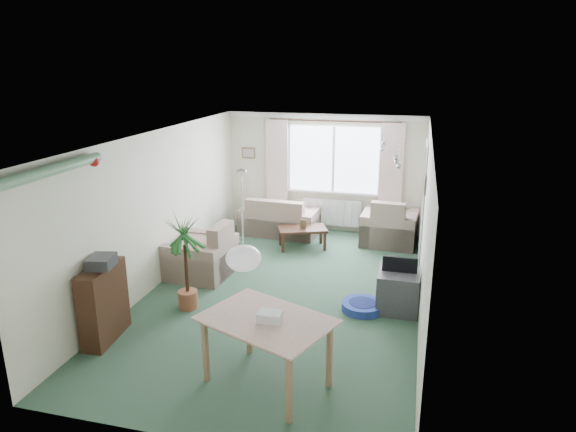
% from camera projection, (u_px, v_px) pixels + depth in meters
% --- Properties ---
extents(ground, '(6.50, 6.50, 0.00)m').
position_uv_depth(ground, '(283.00, 294.00, 7.79)').
color(ground, '#2D4C38').
extents(window, '(1.80, 0.03, 1.30)m').
position_uv_depth(window, '(334.00, 159.00, 10.30)').
color(window, white).
extents(curtain_rod, '(2.60, 0.03, 0.03)m').
position_uv_depth(curtain_rod, '(334.00, 121.00, 10.00)').
color(curtain_rod, black).
extents(curtain_left, '(0.45, 0.08, 2.00)m').
position_uv_depth(curtain_left, '(277.00, 169.00, 10.55)').
color(curtain_left, beige).
extents(curtain_right, '(0.45, 0.08, 2.00)m').
position_uv_depth(curtain_right, '(391.00, 174.00, 10.00)').
color(curtain_right, beige).
extents(radiator, '(1.20, 0.10, 0.55)m').
position_uv_depth(radiator, '(332.00, 212.00, 10.58)').
color(radiator, white).
extents(doorway, '(0.03, 0.95, 2.00)m').
position_uv_depth(doorway, '(423.00, 202.00, 9.07)').
color(doorway, black).
extents(pendant_lamp, '(0.36, 0.36, 0.36)m').
position_uv_depth(pendant_lamp, '(243.00, 258.00, 5.18)').
color(pendant_lamp, white).
extents(tinsel_garland, '(1.60, 1.60, 0.12)m').
position_uv_depth(tinsel_garland, '(53.00, 170.00, 5.45)').
color(tinsel_garland, '#196626').
extents(bauble_cluster_a, '(0.20, 0.20, 0.20)m').
position_uv_depth(bauble_cluster_a, '(382.00, 143.00, 7.67)').
color(bauble_cluster_a, silver).
extents(bauble_cluster_b, '(0.20, 0.20, 0.20)m').
position_uv_depth(bauble_cluster_b, '(399.00, 157.00, 6.49)').
color(bauble_cluster_b, silver).
extents(wall_picture_back, '(0.28, 0.03, 0.22)m').
position_uv_depth(wall_picture_back, '(249.00, 153.00, 10.71)').
color(wall_picture_back, brown).
extents(wall_picture_right, '(0.03, 0.24, 0.30)m').
position_uv_depth(wall_picture_right, '(425.00, 184.00, 7.98)').
color(wall_picture_right, brown).
extents(sofa, '(1.59, 0.90, 0.77)m').
position_uv_depth(sofa, '(279.00, 215.00, 10.42)').
color(sofa, '#BFB491').
rests_on(sofa, ground).
extents(armchair_corner, '(1.08, 1.03, 0.91)m').
position_uv_depth(armchair_corner, '(390.00, 221.00, 9.85)').
color(armchair_corner, beige).
rests_on(armchair_corner, ground).
extents(armchair_left, '(1.01, 1.06, 0.89)m').
position_uv_depth(armchair_left, '(201.00, 249.00, 8.38)').
color(armchair_left, beige).
rests_on(armchair_left, ground).
extents(coffee_table, '(1.00, 0.78, 0.40)m').
position_uv_depth(coffee_table, '(302.00, 238.00, 9.66)').
color(coffee_table, black).
rests_on(coffee_table, ground).
extents(photo_frame, '(0.12, 0.05, 0.16)m').
position_uv_depth(photo_frame, '(303.00, 224.00, 9.55)').
color(photo_frame, brown).
rests_on(photo_frame, coffee_table).
extents(bookshelf, '(0.33, 0.82, 0.98)m').
position_uv_depth(bookshelf, '(104.00, 303.00, 6.40)').
color(bookshelf, black).
rests_on(bookshelf, ground).
extents(hifi_box, '(0.35, 0.40, 0.14)m').
position_uv_depth(hifi_box, '(102.00, 262.00, 6.25)').
color(hifi_box, '#302F34').
rests_on(hifi_box, bookshelf).
extents(houseplant, '(0.67, 0.67, 1.39)m').
position_uv_depth(houseplant, '(186.00, 262.00, 7.16)').
color(houseplant, '#1C5121').
rests_on(houseplant, ground).
extents(dining_table, '(1.45, 1.23, 0.77)m').
position_uv_depth(dining_table, '(267.00, 353.00, 5.51)').
color(dining_table, tan).
rests_on(dining_table, ground).
extents(gift_box, '(0.26, 0.19, 0.12)m').
position_uv_depth(gift_box, '(270.00, 317.00, 5.34)').
color(gift_box, white).
rests_on(gift_box, dining_table).
extents(tv_cube, '(0.57, 0.63, 0.57)m').
position_uv_depth(tv_cube, '(398.00, 291.00, 7.23)').
color(tv_cube, '#343538').
rests_on(tv_cube, ground).
extents(pet_bed, '(0.76, 0.76, 0.12)m').
position_uv_depth(pet_bed, '(362.00, 306.00, 7.26)').
color(pet_bed, navy).
rests_on(pet_bed, ground).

